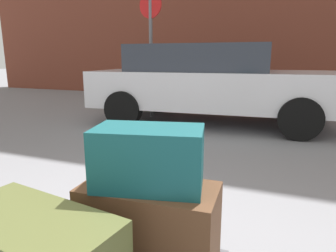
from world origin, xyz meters
TOP-DOWN VIEW (x-y plane):
  - duffel_bag_brown_front_right at (0.32, 0.18)m, footprint 0.57×0.31m
  - duffel_bag_teal_topmost_pile at (0.32, 0.18)m, footprint 0.47×0.33m
  - parked_car at (-0.51, 4.64)m, footprint 4.42×2.16m
  - no_parking_sign at (-1.75, 4.77)m, footprint 0.50×0.11m

SIDE VIEW (x-z plane):
  - duffel_bag_brown_front_right at x=0.32m, z-range 0.34..0.68m
  - parked_car at x=-0.51m, z-range 0.05..1.47m
  - duffel_bag_teal_topmost_pile at x=0.32m, z-range 0.68..0.92m
  - no_parking_sign at x=-1.75m, z-range 0.29..2.72m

